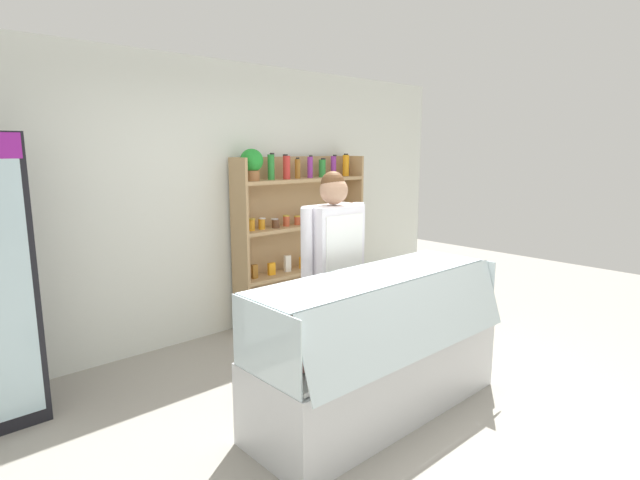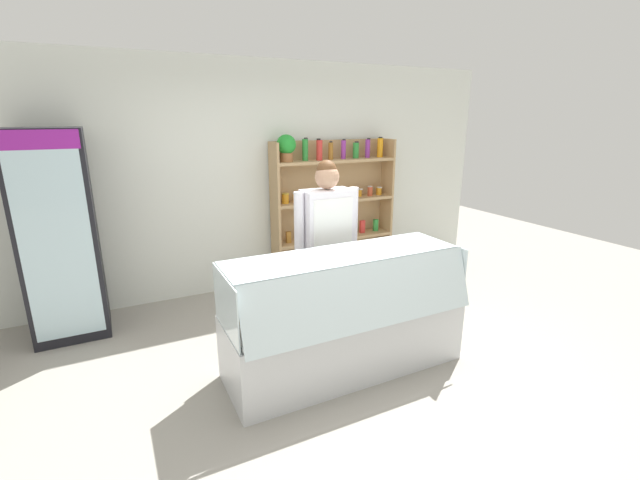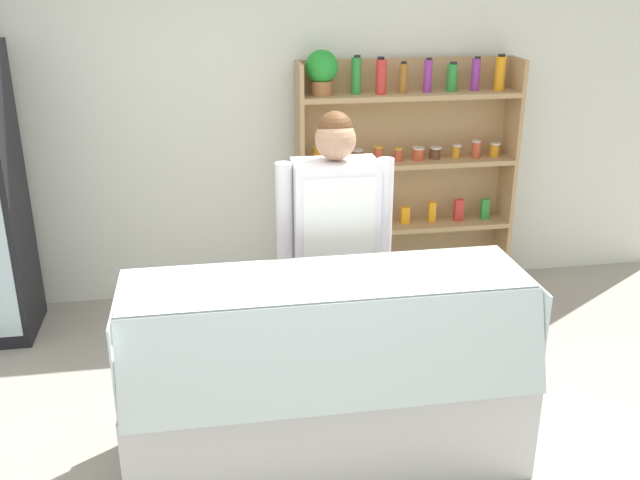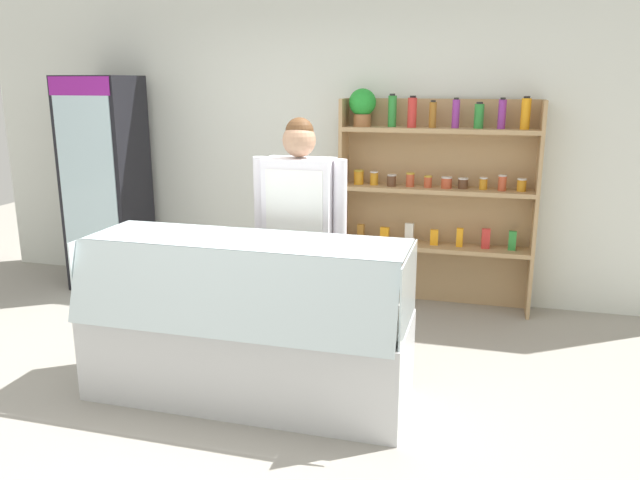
# 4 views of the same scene
# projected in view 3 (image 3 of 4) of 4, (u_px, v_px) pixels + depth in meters

# --- Properties ---
(ground_plane) EXTENTS (12.00, 12.00, 0.00)m
(ground_plane) POSITION_uv_depth(u_px,v_px,m) (309.00, 469.00, 3.64)
(ground_plane) COLOR gray
(back_wall) EXTENTS (6.80, 0.10, 2.70)m
(back_wall) POSITION_uv_depth(u_px,v_px,m) (261.00, 118.00, 5.24)
(back_wall) COLOR silver
(back_wall) RESTS_ON ground
(shelving_unit) EXTENTS (1.64, 0.29, 1.86)m
(shelving_unit) POSITION_uv_depth(u_px,v_px,m) (399.00, 160.00, 5.33)
(shelving_unit) COLOR tan
(shelving_unit) RESTS_ON ground
(deli_display_case) EXTENTS (1.97, 0.75, 1.01)m
(deli_display_case) POSITION_uv_depth(u_px,v_px,m) (326.00, 406.00, 3.61)
(deli_display_case) COLOR silver
(deli_display_case) RESTS_ON ground
(shop_clerk) EXTENTS (0.65, 0.25, 1.69)m
(shop_clerk) POSITION_uv_depth(u_px,v_px,m) (335.00, 234.00, 3.96)
(shop_clerk) COLOR #4C4233
(shop_clerk) RESTS_ON ground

